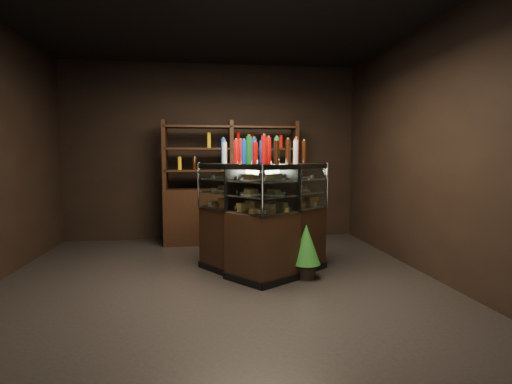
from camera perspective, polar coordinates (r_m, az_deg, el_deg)
The scene contains 7 objects.
ground at distance 4.70m, azimuth -5.30°, elevation -12.58°, with size 5.00×5.00×0.00m, color black.
room_shell at distance 4.51m, azimuth -5.50°, elevation 11.63°, with size 5.02×5.02×3.01m.
display_case at distance 4.88m, azimuth 0.92°, elevation -6.37°, with size 1.64×1.37×1.35m.
food_display at distance 4.80m, azimuth 0.93°, elevation 0.16°, with size 1.27×1.04×0.42m.
bottles_top at distance 4.79m, azimuth 0.94°, elevation 5.76°, with size 1.10×0.90×0.30m.
potted_conifer at distance 4.74m, azimuth 7.18°, elevation -7.30°, with size 0.34×0.34×0.72m.
back_shelving at distance 6.59m, azimuth -3.54°, elevation -2.00°, with size 2.18×0.43×2.00m.
Camera 1 is at (-0.17, -4.48, 1.42)m, focal length 28.00 mm.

